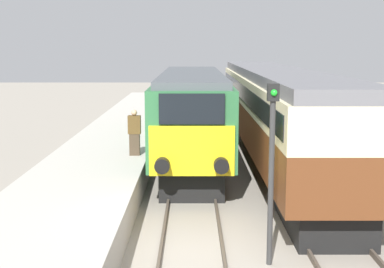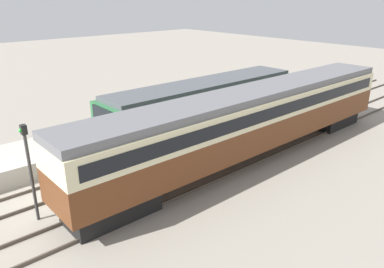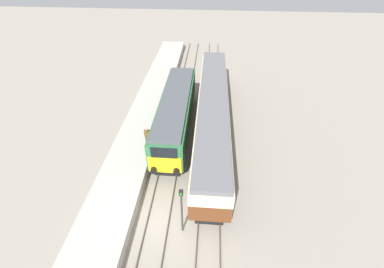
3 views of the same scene
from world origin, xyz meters
name	(u,v)px [view 2 (image 2 of 3)]	position (x,y,z in m)	size (l,w,h in m)	color
ground_plane	(38,198)	(0.00, 0.00, 0.00)	(120.00, 120.00, 0.00)	gray
platform_left	(145,128)	(-3.30, 8.00, 0.47)	(3.50, 50.00, 0.94)	#B7B2A8
rails_near_track	(134,164)	(0.00, 5.00, 0.07)	(1.51, 60.00, 0.14)	#4C4238
rails_far_track	(175,188)	(3.40, 5.00, 0.07)	(1.50, 60.00, 0.14)	#4C4238
locomotive	(205,109)	(0.00, 10.05, 2.06)	(2.70, 13.54, 3.70)	black
passenger_carriage	(252,117)	(3.40, 10.22, 2.35)	(2.75, 21.34, 3.83)	black
person_on_platform	(139,118)	(-2.01, 6.78, 1.74)	(0.44, 0.26, 1.62)	#473828
signal_post	(29,166)	(1.70, -0.59, 2.35)	(0.24, 0.28, 3.96)	#333333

